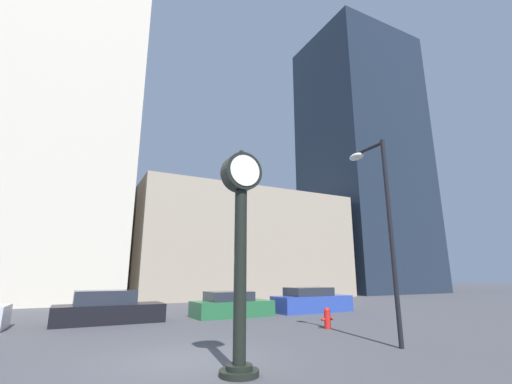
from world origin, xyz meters
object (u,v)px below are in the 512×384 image
Objects in this scene: street_clock at (241,238)px; car_green at (231,306)px; car_black at (108,309)px; street_lamp_right at (379,205)px; fire_hydrant_near at (327,318)px; car_blue at (312,301)px.

street_clock is 1.22× the size of car_green.
street_lamp_right is (7.00, -9.20, 3.63)m from car_black.
street_clock is 10.36m from car_black.
street_lamp_right is at bearing -98.12° from fire_hydrant_near.
car_blue is at bearing 59.20° from fire_hydrant_near.
car_black reaches higher than car_green.
street_lamp_right is (-0.50, -3.53, 3.80)m from fire_hydrant_near.
car_blue is (4.97, -0.03, 0.06)m from car_green.
street_lamp_right is at bearing -53.77° from car_black.
car_black reaches higher than car_blue.
car_green is 9.79m from street_lamp_right.
car_green is 5.73m from fire_hydrant_near.
fire_hydrant_near is at bearing 81.88° from street_lamp_right.
car_green is (4.01, 9.74, -2.32)m from street_clock.
car_blue reaches higher than fire_hydrant_near.
car_black is at bearing 142.93° from fire_hydrant_near.
car_green is at bearing -3.10° from car_black.
car_green is at bearing 107.58° from fire_hydrant_near.
fire_hydrant_near is (1.73, -5.46, -0.12)m from car_green.
car_green is at bearing 97.77° from street_lamp_right.
street_clock is at bearing -143.25° from fire_hydrant_near.
street_lamp_right is at bearing 8.19° from street_clock.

